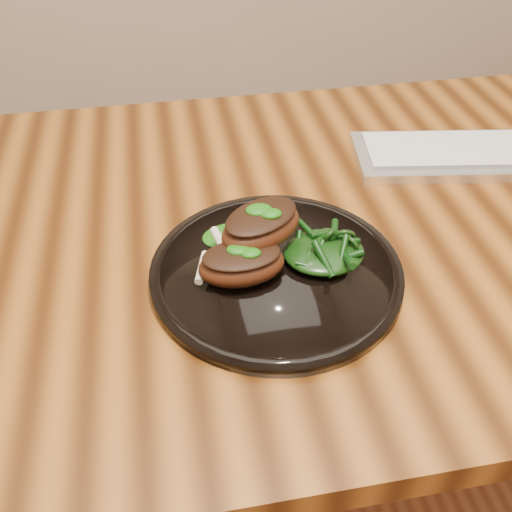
# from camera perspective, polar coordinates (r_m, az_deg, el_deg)

# --- Properties ---
(desk) EXTENTS (1.60, 0.80, 0.75)m
(desk) POSITION_cam_1_polar(r_m,az_deg,el_deg) (0.87, 7.42, 0.03)
(desk) COLOR #391A07
(desk) RESTS_ON ground
(plate) EXTENTS (0.31, 0.31, 0.02)m
(plate) POSITION_cam_1_polar(r_m,az_deg,el_deg) (0.70, 2.02, -1.57)
(plate) COLOR black
(plate) RESTS_ON desk
(lamb_chop_front) EXTENTS (0.11, 0.07, 0.05)m
(lamb_chop_front) POSITION_cam_1_polar(r_m,az_deg,el_deg) (0.67, -1.50, -0.70)
(lamb_chop_front) COLOR #411B0C
(lamb_chop_front) RESTS_ON plate
(lamb_chop_back) EXTENTS (0.13, 0.12, 0.05)m
(lamb_chop_back) POSITION_cam_1_polar(r_m,az_deg,el_deg) (0.69, 0.46, 3.09)
(lamb_chop_back) COLOR #411B0C
(lamb_chop_back) RESTS_ON plate
(herb_smear) EXTENTS (0.09, 0.06, 0.01)m
(herb_smear) POSITION_cam_1_polar(r_m,az_deg,el_deg) (0.74, -1.95, 2.06)
(herb_smear) COLOR #0B4407
(herb_smear) RESTS_ON plate
(greens_heap) EXTENTS (0.10, 0.09, 0.04)m
(greens_heap) POSITION_cam_1_polar(r_m,az_deg,el_deg) (0.70, 6.83, 0.82)
(greens_heap) COLOR black
(greens_heap) RESTS_ON plate
(keyboard) EXTENTS (0.48, 0.21, 0.02)m
(keyboard) POSITION_cam_1_polar(r_m,az_deg,el_deg) (1.01, 23.17, 9.44)
(keyboard) COLOR silver
(keyboard) RESTS_ON desk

